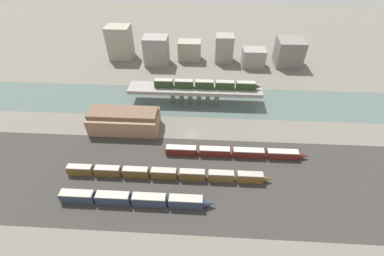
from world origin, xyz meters
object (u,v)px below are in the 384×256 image
at_px(train_on_bridge, 206,85).
at_px(train_yard_far, 235,152).
at_px(train_yard_near, 135,199).
at_px(train_yard_mid, 167,174).
at_px(warehouse_building, 124,120).

bearing_deg(train_on_bridge, train_yard_far, -71.85).
bearing_deg(train_yard_near, train_yard_far, 34.24).
bearing_deg(train_yard_mid, warehouse_building, 129.73).
distance_m(train_on_bridge, train_yard_mid, 51.16).
relative_size(train_yard_near, train_yard_far, 0.91).
height_order(train_yard_near, train_yard_far, train_yard_near).
distance_m(train_on_bridge, train_yard_near, 64.38).
xyz_separation_m(train_on_bridge, train_yard_mid, (-13.40, -48.72, -8.00)).
bearing_deg(train_yard_near, train_yard_mid, 51.68).
height_order(train_yard_mid, warehouse_building, warehouse_building).
bearing_deg(train_on_bridge, train_yard_near, -110.37).
height_order(train_yard_near, warehouse_building, warehouse_building).
relative_size(train_yard_mid, train_yard_far, 1.32).
relative_size(train_on_bridge, train_yard_near, 1.01).
relative_size(train_on_bridge, warehouse_building, 1.74).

